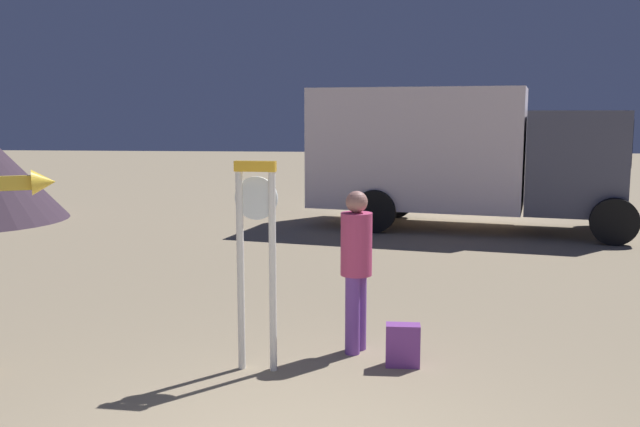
{
  "coord_description": "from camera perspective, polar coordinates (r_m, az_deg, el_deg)",
  "views": [
    {
      "loc": [
        0.56,
        -4.37,
        2.52
      ],
      "look_at": [
        -0.26,
        4.73,
        1.2
      ],
      "focal_mm": 39.68,
      "sensor_mm": 36.0,
      "label": 1
    }
  ],
  "objects": [
    {
      "name": "standing_clock",
      "position": [
        6.83,
        -5.15,
        -2.42
      ],
      "size": [
        0.42,
        0.12,
        2.06
      ],
      "color": "white",
      "rests_on": "ground_plane"
    },
    {
      "name": "person_near_clock",
      "position": [
        7.39,
        2.94,
        -4.0
      ],
      "size": [
        0.33,
        0.33,
        1.71
      ],
      "color": "#71409C",
      "rests_on": "ground_plane"
    },
    {
      "name": "backpack",
      "position": [
        7.21,
        6.69,
        -10.52
      ],
      "size": [
        0.34,
        0.22,
        0.43
      ],
      "color": "#783A8E",
      "rests_on": "ground_plane"
    },
    {
      "name": "box_truck_near",
      "position": [
        15.57,
        10.91,
        4.86
      ],
      "size": [
        7.02,
        3.72,
        3.02
      ],
      "color": "white",
      "rests_on": "ground_plane"
    }
  ]
}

